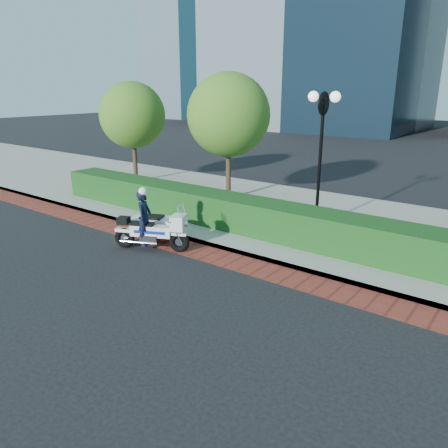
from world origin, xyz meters
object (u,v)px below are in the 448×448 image
Objects in this scene: tree_b at (229,115)px; police_motorcycle at (152,225)px; tree_a at (132,115)px; lamppost at (321,139)px.

tree_b is 2.09× the size of police_motorcycle.
tree_a is 5.50m from tree_b.
police_motorcycle is (-3.21, -4.14, -2.33)m from lamppost.
tree_b reaches higher than lamppost.
lamppost is 5.73m from police_motorcycle.
tree_b reaches higher than tree_a.
police_motorcycle is at bearing -76.64° from tree_b.
lamppost is 4.71m from tree_b.
tree_a is 0.94× the size of tree_b.
tree_b is (5.50, 0.00, 0.21)m from tree_a.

